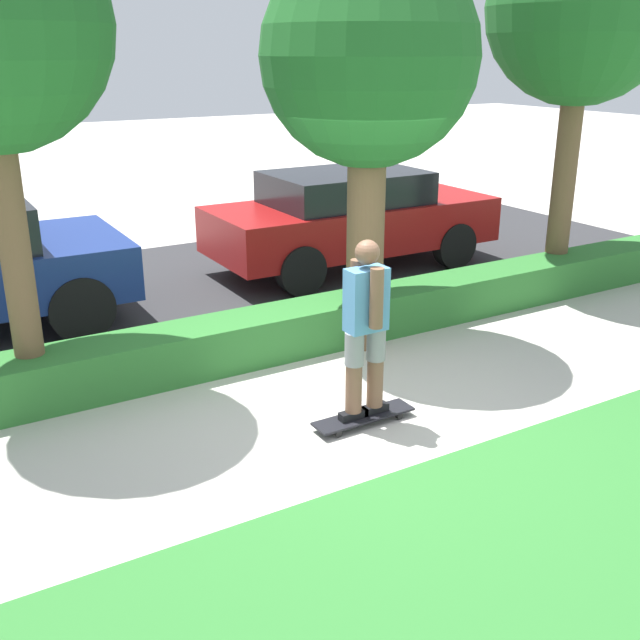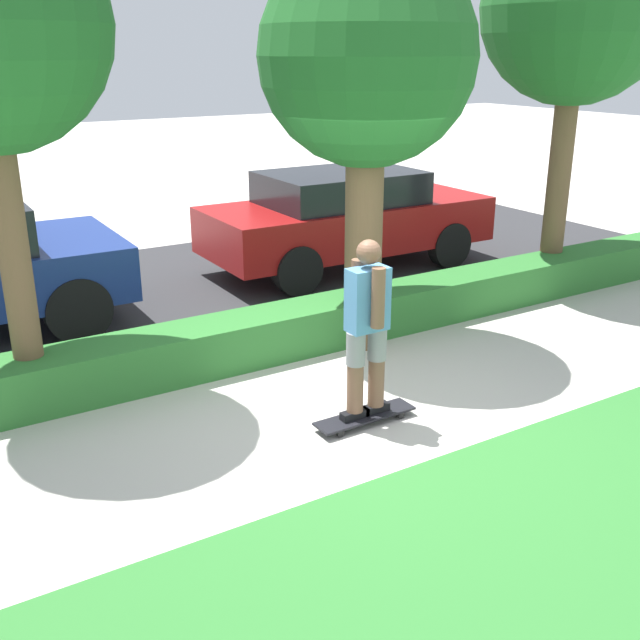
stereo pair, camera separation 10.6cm
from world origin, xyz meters
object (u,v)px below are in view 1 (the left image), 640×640
(skater_person, at_px, (366,326))
(skateboard, at_px, (364,417))
(tree_far, at_px, (583,10))
(tree_mid, at_px, (369,63))
(parked_car_middle, at_px, (351,217))

(skater_person, bearing_deg, skateboard, 75.96)
(tree_far, bearing_deg, tree_mid, -172.24)
(skater_person, bearing_deg, tree_mid, 56.26)
(tree_mid, bearing_deg, parked_car_middle, 59.78)
(skater_person, relative_size, tree_mid, 0.38)
(skateboard, xyz_separation_m, skater_person, (-0.00, -0.00, 0.85))
(parked_car_middle, bearing_deg, tree_mid, -119.79)
(skateboard, distance_m, tree_far, 6.04)
(skater_person, bearing_deg, parked_car_middle, 58.46)
(skateboard, xyz_separation_m, tree_far, (4.51, 2.02, 3.47))
(tree_far, bearing_deg, parked_car_middle, 130.53)
(skater_person, relative_size, parked_car_middle, 0.37)
(skater_person, bearing_deg, tree_far, 24.17)
(parked_car_middle, bearing_deg, skater_person, -121.10)
(skater_person, distance_m, parked_car_middle, 4.99)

